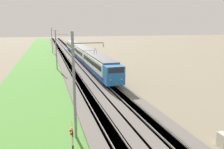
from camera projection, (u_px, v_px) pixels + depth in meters
The scene contains 11 objects.
ballast_main at pixel (66, 60), 58.77m from camera, with size 240.00×4.40×0.30m.
ballast_adjacent at pixel (81, 60), 59.93m from camera, with size 240.00×4.40×0.30m.
track_main at pixel (66, 60), 58.77m from camera, with size 240.00×1.57×0.45m.
track_adjacent at pixel (81, 60), 59.93m from camera, with size 240.00×1.57×0.45m.
grass_verge at pixel (45, 62), 57.27m from camera, with size 240.00×13.35×0.12m.
passenger_train at pixel (82, 53), 57.80m from camera, with size 58.80×2.84×5.00m.
crossing_signal_aux at pixel (72, 139), 14.48m from camera, with size 0.70×0.23×2.96m.
catenary_mast_near at pixel (75, 86), 17.16m from camera, with size 0.22×2.56×8.72m.
catenary_mast_mid at pixel (56, 50), 46.02m from camera, with size 0.22×2.56×8.39m.
catenary_mast_far at pixel (52, 40), 74.80m from camera, with size 0.22×2.56×8.73m.
equipment_cabinet at pixel (223, 140), 16.62m from camera, with size 0.79×0.55×1.13m.
Camera 1 is at (-9.33, 4.78, 9.05)m, focal length 35.00 mm.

